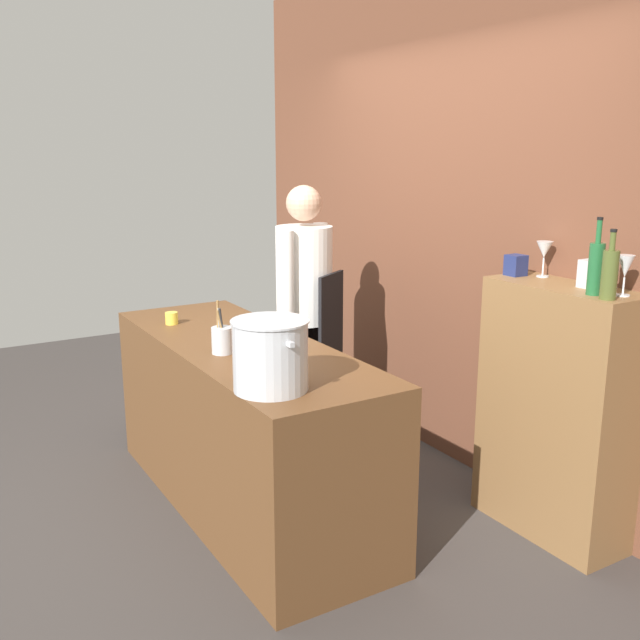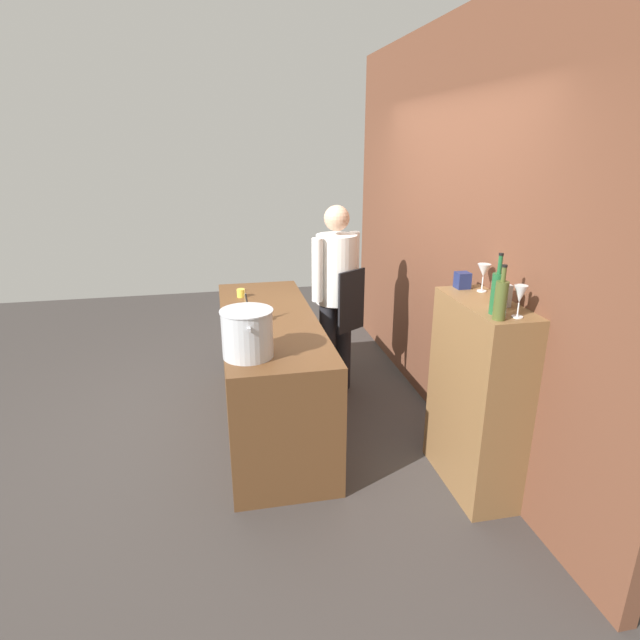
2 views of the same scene
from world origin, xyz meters
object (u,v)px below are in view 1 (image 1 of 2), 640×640
(utensil_crock, at_px, (222,339))
(wine_bottle_olive, at_px, (610,273))
(butter_jar, at_px, (172,318))
(wine_bottle_green, at_px, (596,267))
(wine_glass_tall, at_px, (625,268))
(stockpot_large, at_px, (270,355))
(wine_glass_wide, at_px, (544,251))
(spice_tin_navy, at_px, (516,265))
(spice_tin_silver, at_px, (589,274))
(chef, at_px, (305,302))

(utensil_crock, bearing_deg, wine_bottle_olive, 46.26)
(butter_jar, bearing_deg, wine_bottle_green, 35.74)
(utensil_crock, xyz_separation_m, wine_glass_tall, (1.19, 1.37, 0.40))
(stockpot_large, height_order, wine_glass_tall, wine_glass_tall)
(wine_bottle_olive, distance_m, wine_bottle_green, 0.10)
(wine_glass_wide, relative_size, spice_tin_navy, 1.70)
(spice_tin_silver, bearing_deg, butter_jar, -140.04)
(stockpot_large, relative_size, wine_bottle_green, 1.13)
(wine_bottle_green, relative_size, wine_glass_wide, 1.91)
(spice_tin_navy, bearing_deg, utensil_crock, -113.45)
(spice_tin_silver, bearing_deg, wine_bottle_green, -43.01)
(butter_jar, xyz_separation_m, spice_tin_silver, (1.68, 1.41, 0.38))
(chef, bearing_deg, wine_bottle_green, -106.10)
(chef, relative_size, wine_glass_wide, 9.41)
(stockpot_large, height_order, spice_tin_navy, spice_tin_navy)
(butter_jar, height_order, spice_tin_navy, spice_tin_navy)
(wine_bottle_olive, relative_size, wine_bottle_green, 0.88)
(stockpot_large, bearing_deg, wine_glass_wide, 86.89)
(butter_jar, distance_m, wine_bottle_olive, 2.32)
(utensil_crock, bearing_deg, chef, 125.81)
(chef, relative_size, stockpot_large, 4.34)
(chef, relative_size, spice_tin_navy, 16.00)
(wine_glass_tall, relative_size, spice_tin_navy, 1.72)
(utensil_crock, distance_m, wine_bottle_olive, 1.78)
(butter_jar, bearing_deg, utensil_crock, 0.87)
(wine_bottle_green, bearing_deg, utensil_crock, -130.74)
(wine_glass_tall, distance_m, wine_glass_wide, 0.51)
(chef, relative_size, wine_bottle_green, 4.92)
(spice_tin_silver, bearing_deg, spice_tin_navy, -172.85)
(spice_tin_silver, relative_size, spice_tin_navy, 1.24)
(spice_tin_silver, height_order, spice_tin_navy, spice_tin_silver)
(wine_bottle_green, distance_m, wine_glass_tall, 0.12)
(chef, bearing_deg, spice_tin_silver, -101.22)
(wine_glass_tall, bearing_deg, stockpot_large, -112.53)
(utensil_crock, xyz_separation_m, spice_tin_navy, (0.58, 1.34, 0.33))
(stockpot_large, height_order, wine_glass_wide, wine_glass_wide)
(wine_bottle_green, height_order, wine_glass_wide, wine_bottle_green)
(wine_bottle_olive, distance_m, wine_glass_wide, 0.55)
(stockpot_large, bearing_deg, utensil_crock, 175.90)
(butter_jar, height_order, spice_tin_silver, spice_tin_silver)
(chef, distance_m, stockpot_large, 1.44)
(utensil_crock, relative_size, wine_bottle_olive, 0.88)
(chef, height_order, spice_tin_navy, chef)
(spice_tin_silver, bearing_deg, wine_glass_wide, 173.04)
(spice_tin_silver, distance_m, spice_tin_navy, 0.40)
(wine_bottle_green, xyz_separation_m, spice_tin_navy, (-0.52, 0.06, -0.07))
(butter_jar, distance_m, spice_tin_silver, 2.22)
(butter_jar, distance_m, spice_tin_navy, 1.90)
(stockpot_large, xyz_separation_m, wine_glass_tall, (0.59, 1.41, 0.33))
(butter_jar, bearing_deg, chef, 81.11)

